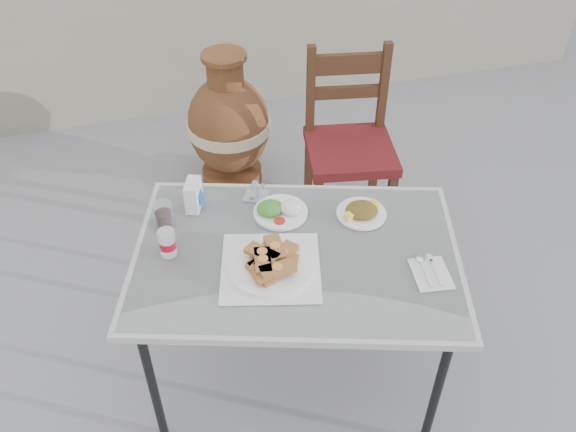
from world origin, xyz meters
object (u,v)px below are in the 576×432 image
object	(u,v)px
cafe_table	(296,262)
napkin_holder	(193,195)
salad_chopped_plate	(362,211)
chair	(349,143)
soda_can	(167,243)
cola_glass	(164,216)
condiment_caddy	(257,193)
salad_rice_plate	(280,210)
pide_plate	(270,261)
terracotta_urn	(229,126)

from	to	relation	value
cafe_table	napkin_holder	size ratio (longest dim) A/B	11.28
salad_chopped_plate	chair	bearing A→B (deg)	72.71
soda_can	salad_chopped_plate	bearing A→B (deg)	1.77
soda_can	cola_glass	bearing A→B (deg)	88.62
soda_can	condiment_caddy	xyz separation A→B (m)	(0.38, 0.24, -0.03)
salad_rice_plate	napkin_holder	bearing A→B (deg)	158.08
pide_plate	cola_glass	world-z (taller)	cola_glass
cafe_table	pide_plate	world-z (taller)	pide_plate
cola_glass	condiment_caddy	xyz separation A→B (m)	(0.38, 0.07, -0.02)
pide_plate	terracotta_urn	bearing A→B (deg)	85.48
salad_rice_plate	soda_can	size ratio (longest dim) A/B	1.93
soda_can	terracotta_urn	bearing A→B (deg)	70.92
napkin_holder	condiment_caddy	size ratio (longest dim) A/B	1.02
soda_can	terracotta_urn	world-z (taller)	soda_can
cola_glass	condiment_caddy	world-z (taller)	cola_glass
napkin_holder	salad_rice_plate	bearing A→B (deg)	-1.64
salad_chopped_plate	chair	size ratio (longest dim) A/B	0.20
soda_can	chair	size ratio (longest dim) A/B	0.11
cafe_table	salad_rice_plate	xyz separation A→B (m)	(-0.00, 0.22, 0.07)
cafe_table	napkin_holder	distance (m)	0.49
chair	cafe_table	bearing A→B (deg)	-111.22
soda_can	condiment_caddy	size ratio (longest dim) A/B	0.93
cafe_table	salad_rice_plate	size ratio (longest dim) A/B	6.43
soda_can	condiment_caddy	distance (m)	0.45
cafe_table	cola_glass	distance (m)	0.53
napkin_holder	chair	bearing A→B (deg)	53.16
cafe_table	condiment_caddy	size ratio (longest dim) A/B	11.51
pide_plate	chair	xyz separation A→B (m)	(0.65, 0.96, -0.25)
pide_plate	salad_chopped_plate	bearing A→B (deg)	24.50
pide_plate	soda_can	xyz separation A→B (m)	(-0.34, 0.16, 0.02)
condiment_caddy	terracotta_urn	xyz separation A→B (m)	(0.08, 1.08, -0.36)
terracotta_urn	salad_rice_plate	bearing A→B (deg)	-90.50
salad_chopped_plate	cola_glass	world-z (taller)	cola_glass
salad_chopped_plate	condiment_caddy	world-z (taller)	condiment_caddy
salad_chopped_plate	condiment_caddy	xyz separation A→B (m)	(-0.37, 0.21, 0.01)
condiment_caddy	chair	distance (m)	0.86
pide_plate	salad_chopped_plate	world-z (taller)	pide_plate
salad_chopped_plate	soda_can	bearing A→B (deg)	-178.23
cafe_table	salad_chopped_plate	size ratio (longest dim) A/B	7.03
cafe_table	soda_can	size ratio (longest dim) A/B	12.43
napkin_holder	condiment_caddy	bearing A→B (deg)	19.21
cola_glass	napkin_holder	size ratio (longest dim) A/B	0.84
pide_plate	condiment_caddy	size ratio (longest dim) A/B	3.55
salad_chopped_plate	pide_plate	bearing A→B (deg)	-155.50
soda_can	terracotta_urn	xyz separation A→B (m)	(0.46, 1.32, -0.39)
salad_chopped_plate	cafe_table	bearing A→B (deg)	-155.99
cola_glass	chair	world-z (taller)	chair
cafe_table	pide_plate	distance (m)	0.15
pide_plate	soda_can	size ratio (longest dim) A/B	3.84
condiment_caddy	terracotta_urn	bearing A→B (deg)	86.04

